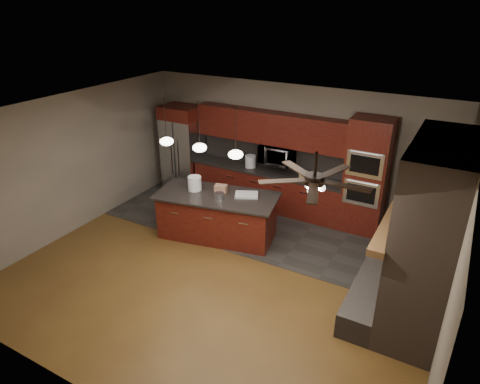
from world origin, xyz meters
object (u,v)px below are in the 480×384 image
Objects in this scene: counter_box at (304,175)px; oven_tower at (366,177)px; paint_can at (219,196)px; cardboard_box at (221,189)px; white_bucket at (195,183)px; counter_bucket at (250,161)px; microwave at (277,154)px; paint_tray at (247,195)px; refrigerator at (183,149)px; kitchen_island at (217,216)px.

oven_tower is at bearing 23.86° from counter_box.
oven_tower is 13.68× the size of paint_can.
white_bucket is at bearing -177.23° from cardboard_box.
counter_bucket is at bearing 78.05° from white_bucket.
paint_can is at bearing -98.74° from counter_box.
white_bucket is 1.73m from counter_bucket.
white_bucket is 1.04× the size of counter_bucket.
counter_bucket is (-0.28, 1.79, 0.06)m from paint_can.
microwave reaches higher than white_bucket.
counter_bucket reaches higher than counter_box.
counter_box is (-1.30, -0.04, -0.20)m from oven_tower.
oven_tower reaches higher than cardboard_box.
white_bucket is at bearing 168.28° from paint_tray.
oven_tower is 2.90m from cardboard_box.
cardboard_box is 1.54m from counter_bucket.
white_bucket reaches higher than cardboard_box.
cardboard_box is at bearing 164.32° from paint_tray.
refrigerator reaches higher than kitchen_island.
kitchen_island is (1.97, -1.61, -0.59)m from refrigerator.
cardboard_box is 0.85× the size of counter_bucket.
white_bucket reaches higher than counter_bucket.
refrigerator is at bearing -179.04° from oven_tower.
counter_bucket is at bearing 80.52° from cardboard_box.
oven_tower is at bearing -1.66° from microwave.
microwave reaches higher than counter_box.
microwave is 1.53m from paint_tray.
paint_tray is 1.53m from counter_box.
paint_can is at bearing -78.86° from cardboard_box.
paint_can is at bearing -39.26° from refrigerator.
counter_box is at bearing -178.12° from oven_tower.
counter_bucket is (-0.15, 1.53, 0.04)m from cardboard_box.
kitchen_island is at bearing -39.30° from refrigerator.
white_bucket reaches higher than paint_can.
counter_bucket reaches higher than cardboard_box.
oven_tower is at bearing 23.10° from kitchen_island.
microwave is 2.55× the size of white_bucket.
cardboard_box is (1.97, -1.45, -0.06)m from refrigerator.
counter_bucket is 1.31m from counter_box.
paint_can is 1.81m from counter_bucket.
paint_can is (0.64, -0.09, -0.09)m from white_bucket.
paint_tray is (0.40, 0.35, -0.04)m from paint_can.
refrigerator is 2.61m from kitchen_island.
refrigerator is 12.04× the size of counter_box.
kitchen_island is 0.54m from paint_can.
counter_bucket is at bearing 179.84° from oven_tower.
oven_tower is 8.66× the size of counter_bucket.
oven_tower is 1.98m from microwave.
paint_tray is at bearing -28.60° from refrigerator.
white_bucket is at bearing -150.35° from oven_tower.
cardboard_box is (-0.00, 0.16, 0.53)m from kitchen_island.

